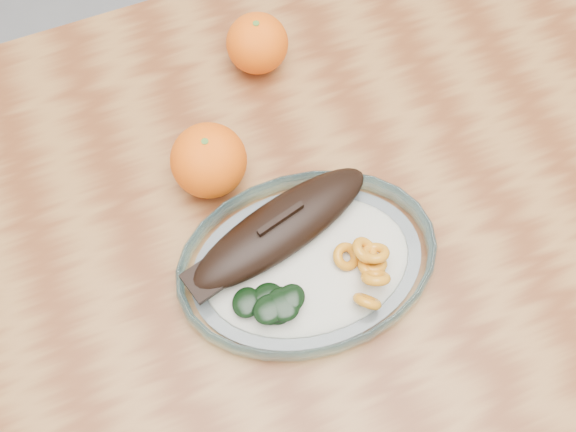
# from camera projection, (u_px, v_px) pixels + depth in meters

# --- Properties ---
(ground) EXTENTS (3.00, 3.00, 0.00)m
(ground) POSITION_uv_depth(u_px,v_px,m) (305.00, 369.00, 1.53)
(ground) COLOR slate
(ground) RESTS_ON ground
(dining_table) EXTENTS (1.20, 0.80, 0.75)m
(dining_table) POSITION_uv_depth(u_px,v_px,m) (316.00, 255.00, 0.94)
(dining_table) COLOR brown
(dining_table) RESTS_ON ground
(plated_meal) EXTENTS (0.57, 0.57, 0.08)m
(plated_meal) POSITION_uv_depth(u_px,v_px,m) (306.00, 260.00, 0.81)
(plated_meal) COLOR white
(plated_meal) RESTS_ON dining_table
(orange_left) EXTENTS (0.09, 0.09, 0.09)m
(orange_left) POSITION_uv_depth(u_px,v_px,m) (209.00, 160.00, 0.84)
(orange_left) COLOR #FF4D05
(orange_left) RESTS_ON dining_table
(orange_right) EXTENTS (0.08, 0.08, 0.08)m
(orange_right) POSITION_uv_depth(u_px,v_px,m) (257.00, 43.00, 0.91)
(orange_right) COLOR #FF4D05
(orange_right) RESTS_ON dining_table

